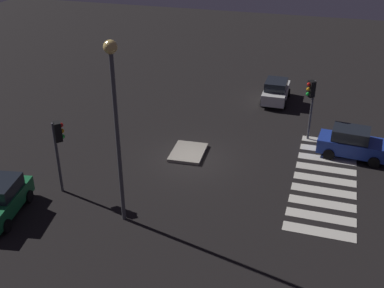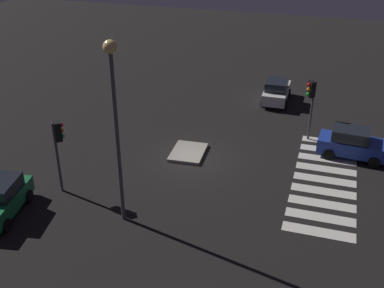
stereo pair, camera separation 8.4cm
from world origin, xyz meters
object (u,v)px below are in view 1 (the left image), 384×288
object	(u,v)px
traffic_light_west	(58,140)
traffic_light_east	(311,96)
car_white	(276,91)
car_green	(0,199)
traffic_island	(188,152)
street_lamp	(115,106)
car_blue	(353,143)

from	to	relation	value
traffic_light_west	traffic_light_east	size ratio (longest dim) A/B	1.00
car_white	traffic_light_east	distance (m)	6.52
traffic_light_west	car_green	bearing A→B (deg)	-165.89
traffic_island	street_lamp	xyz separation A→B (m)	(-6.84, 0.93, 5.53)
car_white	traffic_light_east	xyz separation A→B (m)	(-5.58, -2.67, 2.05)
traffic_island	car_green	size ratio (longest dim) A/B	0.64
car_green	car_blue	distance (m)	18.79
car_green	car_white	bearing A→B (deg)	139.55
car_blue	traffic_light_west	bearing A→B (deg)	-145.35
car_white	traffic_light_west	bearing A→B (deg)	150.05
traffic_light_west	traffic_light_east	world-z (taller)	traffic_light_east
traffic_light_east	traffic_island	bearing A→B (deg)	-5.64
traffic_island	car_white	xyz separation A→B (m)	(9.50, -3.65, 0.73)
traffic_light_west	traffic_light_east	xyz separation A→B (m)	(9.41, -11.11, 0.01)
car_white	traffic_light_east	bearing A→B (deg)	-154.99
car_green	car_blue	xyz separation A→B (m)	(10.63, -15.49, 0.03)
car_green	traffic_light_east	world-z (taller)	traffic_light_east
car_white	traffic_light_east	size ratio (longest dim) A/B	1.02
car_white	traffic_light_west	size ratio (longest dim) A/B	1.02
traffic_light_west	street_lamp	world-z (taller)	street_lamp
traffic_island	car_blue	xyz separation A→B (m)	(2.46, -9.00, 0.75)
car_white	traffic_light_west	xyz separation A→B (m)	(-14.99, 8.43, 2.04)
traffic_island	car_green	distance (m)	10.47
traffic_light_west	traffic_island	bearing A→B (deg)	5.70
car_blue	traffic_light_east	size ratio (longest dim) A/B	1.07
car_green	car_white	xyz separation A→B (m)	(17.67, -10.15, -0.00)
car_blue	street_lamp	size ratio (longest dim) A/B	0.49
traffic_light_east	car_green	bearing A→B (deg)	5.93
car_green	car_white	size ratio (longest dim) A/B	1.04
traffic_island	traffic_light_east	xyz separation A→B (m)	(3.92, -6.32, 2.77)
car_white	car_blue	world-z (taller)	car_blue
traffic_island	traffic_light_west	distance (m)	7.80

